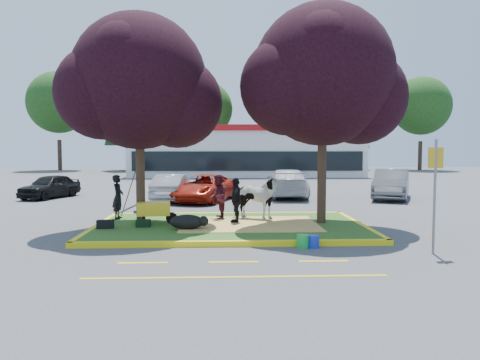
{
  "coord_description": "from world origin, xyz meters",
  "views": [
    {
      "loc": [
        -0.29,
        -14.34,
        2.53
      ],
      "look_at": [
        0.34,
        0.5,
        1.49
      ],
      "focal_mm": 35.0,
      "sensor_mm": 36.0,
      "label": 1
    }
  ],
  "objects_px": {
    "handler": "(118,197)",
    "cow": "(254,198)",
    "car_black": "(50,186)",
    "wheelbarrow": "(154,209)",
    "bucket_green": "(303,241)",
    "bucket_pink": "(303,242)",
    "calf": "(187,222)",
    "bucket_blue": "(313,242)",
    "sign_post": "(435,183)",
    "car_silver": "(172,188)"
  },
  "relations": [
    {
      "from": "handler",
      "to": "bucket_blue",
      "type": "distance_m",
      "value": 7.08
    },
    {
      "from": "cow",
      "to": "sign_post",
      "type": "height_order",
      "value": "sign_post"
    },
    {
      "from": "car_silver",
      "to": "car_black",
      "type": "bearing_deg",
      "value": -7.05
    },
    {
      "from": "handler",
      "to": "bucket_green",
      "type": "bearing_deg",
      "value": -124.65
    },
    {
      "from": "bucket_green",
      "to": "car_black",
      "type": "distance_m",
      "value": 16.02
    },
    {
      "from": "handler",
      "to": "sign_post",
      "type": "bearing_deg",
      "value": -117.89
    },
    {
      "from": "bucket_blue",
      "to": "bucket_pink",
      "type": "bearing_deg",
      "value": 180.0
    },
    {
      "from": "calf",
      "to": "bucket_blue",
      "type": "height_order",
      "value": "calf"
    },
    {
      "from": "handler",
      "to": "cow",
      "type": "bearing_deg",
      "value": -92.65
    },
    {
      "from": "wheelbarrow",
      "to": "car_black",
      "type": "bearing_deg",
      "value": 119.4
    },
    {
      "from": "handler",
      "to": "calf",
      "type": "bearing_deg",
      "value": -129.1
    },
    {
      "from": "sign_post",
      "to": "bucket_green",
      "type": "distance_m",
      "value": 3.44
    },
    {
      "from": "cow",
      "to": "car_silver",
      "type": "distance_m",
      "value": 7.71
    },
    {
      "from": "wheelbarrow",
      "to": "bucket_pink",
      "type": "distance_m",
      "value": 5.09
    },
    {
      "from": "handler",
      "to": "bucket_green",
      "type": "xyz_separation_m",
      "value": [
        5.48,
        -4.07,
        -0.71
      ]
    },
    {
      "from": "calf",
      "to": "handler",
      "type": "bearing_deg",
      "value": 127.67
    },
    {
      "from": "cow",
      "to": "car_black",
      "type": "height_order",
      "value": "cow"
    },
    {
      "from": "bucket_green",
      "to": "bucket_pink",
      "type": "height_order",
      "value": "bucket_green"
    },
    {
      "from": "wheelbarrow",
      "to": "bucket_green",
      "type": "distance_m",
      "value": 5.09
    },
    {
      "from": "wheelbarrow",
      "to": "bucket_green",
      "type": "height_order",
      "value": "wheelbarrow"
    },
    {
      "from": "handler",
      "to": "car_silver",
      "type": "relative_size",
      "value": 0.38
    },
    {
      "from": "sign_post",
      "to": "bucket_blue",
      "type": "height_order",
      "value": "sign_post"
    },
    {
      "from": "bucket_blue",
      "to": "sign_post",
      "type": "bearing_deg",
      "value": -16.11
    },
    {
      "from": "wheelbarrow",
      "to": "car_silver",
      "type": "distance_m",
      "value": 7.68
    },
    {
      "from": "handler",
      "to": "bucket_green",
      "type": "height_order",
      "value": "handler"
    },
    {
      "from": "bucket_green",
      "to": "bucket_blue",
      "type": "xyz_separation_m",
      "value": [
        0.27,
        0.0,
        -0.01
      ]
    },
    {
      "from": "handler",
      "to": "bucket_blue",
      "type": "height_order",
      "value": "handler"
    },
    {
      "from": "bucket_pink",
      "to": "car_silver",
      "type": "xyz_separation_m",
      "value": [
        -4.36,
        10.62,
        0.48
      ]
    },
    {
      "from": "bucket_pink",
      "to": "car_black",
      "type": "bearing_deg",
      "value": 131.3
    },
    {
      "from": "handler",
      "to": "car_black",
      "type": "bearing_deg",
      "value": 34.57
    },
    {
      "from": "cow",
      "to": "handler",
      "type": "relative_size",
      "value": 1.15
    },
    {
      "from": "wheelbarrow",
      "to": "sign_post",
      "type": "xyz_separation_m",
      "value": [
        7.11,
        -3.73,
        1.08
      ]
    },
    {
      "from": "cow",
      "to": "wheelbarrow",
      "type": "xyz_separation_m",
      "value": [
        -3.18,
        -0.76,
        -0.24
      ]
    },
    {
      "from": "bucket_pink",
      "to": "bucket_blue",
      "type": "relative_size",
      "value": 0.95
    },
    {
      "from": "bucket_blue",
      "to": "wheelbarrow",
      "type": "bearing_deg",
      "value": 146.19
    },
    {
      "from": "cow",
      "to": "wheelbarrow",
      "type": "distance_m",
      "value": 3.28
    },
    {
      "from": "calf",
      "to": "bucket_blue",
      "type": "relative_size",
      "value": 3.16
    },
    {
      "from": "calf",
      "to": "car_black",
      "type": "bearing_deg",
      "value": 115.49
    },
    {
      "from": "bucket_green",
      "to": "car_silver",
      "type": "distance_m",
      "value": 11.49
    },
    {
      "from": "car_black",
      "to": "calf",
      "type": "bearing_deg",
      "value": -33.86
    },
    {
      "from": "calf",
      "to": "bucket_green",
      "type": "height_order",
      "value": "calf"
    },
    {
      "from": "cow",
      "to": "sign_post",
      "type": "bearing_deg",
      "value": -114.39
    },
    {
      "from": "handler",
      "to": "sign_post",
      "type": "relative_size",
      "value": 0.54
    },
    {
      "from": "handler",
      "to": "car_silver",
      "type": "height_order",
      "value": "handler"
    },
    {
      "from": "bucket_green",
      "to": "car_black",
      "type": "height_order",
      "value": "car_black"
    },
    {
      "from": "sign_post",
      "to": "car_black",
      "type": "distance_m",
      "value": 18.68
    },
    {
      "from": "sign_post",
      "to": "car_silver",
      "type": "xyz_separation_m",
      "value": [
        -7.34,
        11.4,
        -1.07
      ]
    },
    {
      "from": "handler",
      "to": "car_black",
      "type": "xyz_separation_m",
      "value": [
        -5.09,
        7.95,
        -0.29
      ]
    },
    {
      "from": "wheelbarrow",
      "to": "bucket_blue",
      "type": "relative_size",
      "value": 5.75
    },
    {
      "from": "handler",
      "to": "bucket_green",
      "type": "distance_m",
      "value": 6.87
    }
  ]
}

